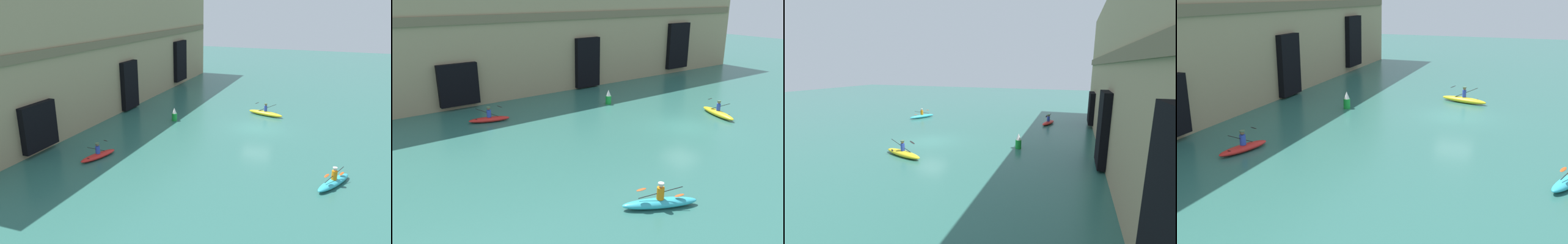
{
  "view_description": "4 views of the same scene",
  "coord_description": "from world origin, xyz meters",
  "views": [
    {
      "loc": [
        -31.7,
        -6.34,
        10.66
      ],
      "look_at": [
        -4.2,
        4.22,
        1.33
      ],
      "focal_mm": 35.0,
      "sensor_mm": 36.0,
      "label": 1
    },
    {
      "loc": [
        -20.53,
        -16.8,
        9.03
      ],
      "look_at": [
        -6.85,
        2.07,
        1.14
      ],
      "focal_mm": 35.0,
      "sensor_mm": 36.0,
      "label": 2
    },
    {
      "loc": [
        19.55,
        11.63,
        6.48
      ],
      "look_at": [
        -4.8,
        2.93,
        1.01
      ],
      "focal_mm": 24.0,
      "sensor_mm": 36.0,
      "label": 3
    },
    {
      "loc": [
        -28.44,
        -4.73,
        7.86
      ],
      "look_at": [
        -5.82,
        3.78,
        0.81
      ],
      "focal_mm": 40.0,
      "sensor_mm": 36.0,
      "label": 4
    }
  ],
  "objects": [
    {
      "name": "ground_plane",
      "position": [
        0.0,
        0.0,
        0.0
      ],
      "size": [
        120.0,
        120.0,
        0.0
      ],
      "primitive_type": "plane",
      "color": "#2D665B"
    },
    {
      "name": "kayak_yellow",
      "position": [
        4.18,
        0.1,
        0.25
      ],
      "size": [
        1.71,
        3.63,
        1.29
      ],
      "rotation": [
        0.0,
        0.0,
        4.42
      ],
      "color": "yellow",
      "rests_on": "ground"
    },
    {
      "name": "marker_buoy",
      "position": [
        -0.58,
        7.72,
        0.58
      ],
      "size": [
        0.48,
        0.48,
        1.25
      ],
      "color": "green",
      "rests_on": "ground"
    },
    {
      "name": "kayak_red",
      "position": [
        -10.74,
        9.14,
        0.23
      ],
      "size": [
        3.02,
        1.55,
        1.19
      ],
      "rotation": [
        0.0,
        0.0,
        6.0
      ],
      "color": "red",
      "rests_on": "ground"
    },
    {
      "name": "cliff_bluff",
      "position": [
        2.13,
        16.57,
        6.13
      ],
      "size": [
        44.1,
        6.04,
        12.31
      ],
      "color": "#9E8966",
      "rests_on": "ground"
    }
  ]
}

